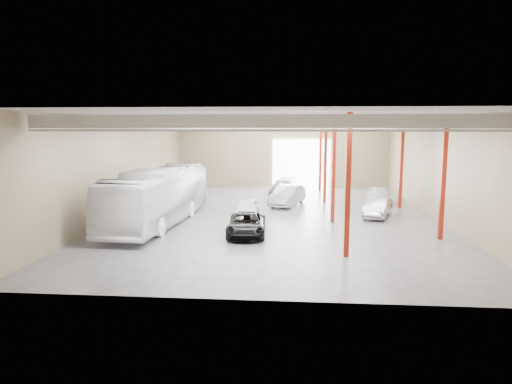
# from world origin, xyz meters

# --- Properties ---
(depot_shell) EXTENTS (22.12, 32.12, 7.06)m
(depot_shell) POSITION_xyz_m (0.13, 0.48, 4.98)
(depot_shell) COLOR #45454A
(depot_shell) RESTS_ON ground
(coach_bus) EXTENTS (3.94, 13.21, 3.63)m
(coach_bus) POSITION_xyz_m (-7.56, -3.25, 1.81)
(coach_bus) COLOR white
(coach_bus) RESTS_ON ground
(black_sedan) EXTENTS (2.38, 4.77, 1.30)m
(black_sedan) POSITION_xyz_m (-1.51, -6.00, 0.65)
(black_sedan) COLOR black
(black_sedan) RESTS_ON ground
(car_row_a) EXTENTS (1.61, 3.94, 1.34)m
(car_row_a) POSITION_xyz_m (-2.00, -0.80, 0.67)
(car_row_a) COLOR white
(car_row_a) RESTS_ON ground
(car_row_b) EXTENTS (3.12, 5.16, 1.61)m
(car_row_b) POSITION_xyz_m (0.71, 4.40, 0.80)
(car_row_b) COLOR silver
(car_row_b) RESTS_ON ground
(car_row_c) EXTENTS (2.84, 5.33, 1.47)m
(car_row_c) POSITION_xyz_m (0.29, 9.60, 0.74)
(car_row_c) COLOR slate
(car_row_c) RESTS_ON ground
(car_right_near) EXTENTS (2.65, 4.38, 1.36)m
(car_right_near) POSITION_xyz_m (7.07, 0.15, 0.68)
(car_right_near) COLOR #ABABB0
(car_right_near) RESTS_ON ground
(car_right_far) EXTENTS (1.87, 4.20, 1.40)m
(car_right_far) POSITION_xyz_m (8.30, 5.96, 0.70)
(car_right_far) COLOR silver
(car_right_far) RESTS_ON ground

